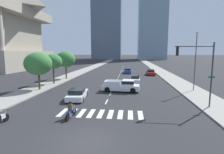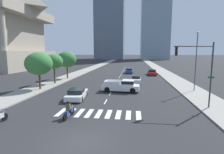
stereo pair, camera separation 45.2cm
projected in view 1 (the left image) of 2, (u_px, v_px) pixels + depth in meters
The scene contains 17 objects.
ground_plane at pixel (87, 143), 10.94m from camera, with size 800.00×800.00×0.00m, color #28282B.
sidewalk_east at pixel (170, 77), 39.31m from camera, with size 4.00×260.00×0.15m, color gray.
sidewalk_west at pixel (70, 76), 41.65m from camera, with size 4.00×260.00×0.15m, color gray.
crosswalk_near at pixel (101, 114), 16.09m from camera, with size 7.65×2.33×0.01m.
lane_divider_center at pixel (119, 75), 43.68m from camera, with size 0.14×50.00×0.01m.
motorcycle_lead at pixel (71, 111), 15.03m from camera, with size 0.70×2.11×1.49m.
pickup_truck at pixel (123, 86), 25.22m from camera, with size 5.41×2.49×1.67m.
sedan_blue_0 at pixel (128, 71), 47.41m from camera, with size 1.86×4.40×1.31m.
sedan_white_1 at pixel (135, 79), 32.74m from camera, with size 1.85×4.61×1.30m.
sedan_red_2 at pixel (151, 73), 43.70m from camera, with size 1.91×4.58×1.31m.
sedan_white_3 at pixel (77, 94), 21.27m from camera, with size 2.32×4.84×1.22m.
traffic_signal_near at pixel (199, 64), 17.22m from camera, with size 3.93×0.28×6.39m.
street_lamp_east at pixel (196, 57), 24.82m from camera, with size 0.50×0.24×8.25m.
street_tree_nearest at pixel (38, 64), 25.55m from camera, with size 3.91×3.91×5.44m.
street_tree_second at pixel (53, 62), 30.48m from camera, with size 3.07×3.07×5.13m.
street_tree_third at pixel (66, 59), 36.38m from camera, with size 3.90×3.90×5.63m.
office_tower_center_skyline at pixel (152, 5), 136.66m from camera, with size 21.42×20.85×94.05m.
Camera 1 is at (2.61, -10.05, 5.55)m, focal length 28.26 mm.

